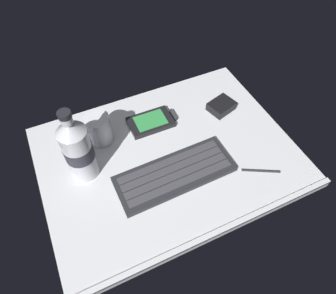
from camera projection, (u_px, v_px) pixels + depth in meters
The scene contains 7 objects.
ground_plane at pixel (168, 157), 78.55cm from camera, with size 64.00×48.00×2.80cm.
keyboard at pixel (175, 174), 73.35cm from camera, with size 29.21×11.56×1.70cm.
handheld_device at pixel (153, 121), 83.81cm from camera, with size 12.87×7.74×1.50cm.
juice_cup at pixel (99, 130), 77.72cm from camera, with size 6.40×6.40×8.50cm.
water_bottle at pixel (78, 149), 67.58cm from camera, with size 6.73×6.73×20.80cm.
charger_block at pixel (221, 106), 86.71cm from camera, with size 7.00×5.60×2.40cm, color black.
stylus_pen at pixel (261, 170), 74.49cm from camera, with size 0.70×0.70×9.50cm, color #26262B.
Camera 1 is at (-19.22, -41.55, 63.05)cm, focal length 32.35 mm.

